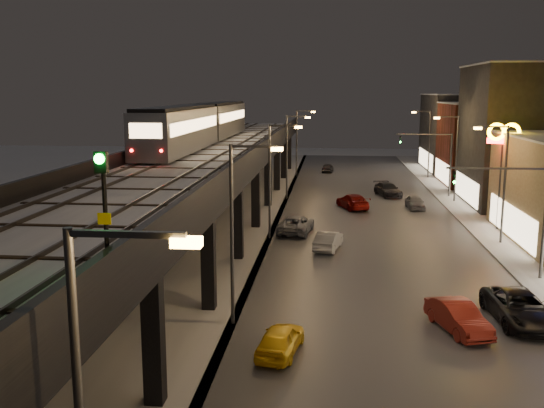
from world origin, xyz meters
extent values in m
cube|color=#46474D|center=(7.50, 35.00, 0.03)|extent=(17.00, 120.00, 0.06)
cube|color=#9FA1A8|center=(17.50, 35.00, 0.07)|extent=(4.00, 120.00, 0.14)
cube|color=#9FA1A8|center=(-6.00, 35.00, 0.03)|extent=(11.00, 120.00, 0.06)
cube|color=black|center=(-6.00, 32.00, 5.80)|extent=(9.00, 100.00, 1.00)
cube|color=black|center=(-2.30, 5.00, 2.65)|extent=(0.70, 0.70, 5.30)
cube|color=black|center=(-6.00, 5.00, 5.15)|extent=(8.00, 0.60, 0.50)
cube|color=black|center=(-9.70, 15.00, 2.65)|extent=(0.70, 0.70, 5.30)
cube|color=black|center=(-2.30, 15.00, 2.65)|extent=(0.70, 0.70, 5.30)
cube|color=black|center=(-6.00, 15.00, 5.15)|extent=(8.00, 0.60, 0.50)
cube|color=black|center=(-9.70, 25.00, 2.65)|extent=(0.70, 0.70, 5.30)
cube|color=black|center=(-2.30, 25.00, 2.65)|extent=(0.70, 0.70, 5.30)
cube|color=black|center=(-6.00, 25.00, 5.15)|extent=(8.00, 0.60, 0.50)
cube|color=black|center=(-9.70, 35.00, 2.65)|extent=(0.70, 0.70, 5.30)
cube|color=black|center=(-2.30, 35.00, 2.65)|extent=(0.70, 0.70, 5.30)
cube|color=black|center=(-6.00, 35.00, 5.15)|extent=(8.00, 0.60, 0.50)
cube|color=black|center=(-9.70, 45.00, 2.65)|extent=(0.70, 0.70, 5.30)
cube|color=black|center=(-2.30, 45.00, 2.65)|extent=(0.70, 0.70, 5.30)
cube|color=black|center=(-6.00, 45.00, 5.15)|extent=(8.00, 0.60, 0.50)
cube|color=black|center=(-9.70, 55.00, 2.65)|extent=(0.70, 0.70, 5.30)
cube|color=black|center=(-2.30, 55.00, 2.65)|extent=(0.70, 0.70, 5.30)
cube|color=black|center=(-6.00, 55.00, 5.15)|extent=(8.00, 0.60, 0.50)
cube|color=black|center=(-9.70, 65.00, 2.65)|extent=(0.70, 0.70, 5.30)
cube|color=black|center=(-2.30, 65.00, 2.65)|extent=(0.70, 0.70, 5.30)
cube|color=black|center=(-6.00, 65.00, 5.15)|extent=(8.00, 0.60, 0.50)
cube|color=black|center=(-9.70, 75.00, 2.65)|extent=(0.70, 0.70, 5.30)
cube|color=black|center=(-2.30, 75.00, 2.65)|extent=(0.70, 0.70, 5.30)
cube|color=black|center=(-6.00, 75.00, 5.15)|extent=(8.00, 0.60, 0.50)
cube|color=#B2B7C1|center=(-6.00, 32.00, 6.38)|extent=(8.40, 100.00, 0.16)
cube|color=#332D28|center=(-9.22, 32.00, 6.54)|extent=(0.08, 98.00, 0.16)
cube|color=#332D28|center=(-7.78, 32.00, 6.54)|extent=(0.08, 98.00, 0.16)
cube|color=#332D28|center=(-4.72, 32.00, 6.54)|extent=(0.08, 98.00, 0.16)
cube|color=#332D28|center=(-3.28, 32.00, 6.54)|extent=(0.08, 98.00, 0.16)
cube|color=black|center=(-6.00, 2.00, 6.49)|extent=(7.80, 0.24, 0.06)
cube|color=black|center=(-6.00, 18.00, 6.49)|extent=(7.80, 0.24, 0.06)
cube|color=black|center=(-6.00, 34.00, 6.49)|extent=(7.80, 0.24, 0.06)
cube|color=black|center=(-6.00, 50.00, 6.49)|extent=(7.80, 0.24, 0.06)
cube|color=black|center=(-6.00, 66.00, 6.49)|extent=(7.80, 0.24, 0.06)
cube|color=black|center=(-1.65, 32.00, 6.85)|extent=(0.30, 100.00, 1.10)
cube|color=black|center=(-10.35, 32.00, 6.85)|extent=(0.30, 100.00, 1.10)
cube|color=beige|center=(17.95, 32.00, 1.60)|extent=(0.10, 12.00, 2.40)
cube|color=#262627|center=(24.00, 48.00, 7.00)|extent=(12.00, 13.00, 14.00)
cube|color=beige|center=(17.95, 48.00, 1.60)|extent=(0.10, 10.40, 2.40)
cube|color=#B2B7C1|center=(24.00, 48.00, 14.08)|extent=(12.20, 13.20, 0.16)
cube|color=maroon|center=(24.00, 62.00, 5.00)|extent=(12.00, 12.00, 10.00)
cube|color=beige|center=(17.95, 62.00, 1.60)|extent=(0.10, 9.60, 2.40)
cube|color=#B2B7C1|center=(24.00, 62.00, 10.08)|extent=(12.20, 12.20, 0.16)
cube|color=black|center=(24.00, 76.00, 5.50)|extent=(12.00, 16.00, 11.00)
cube|color=beige|center=(17.95, 76.00, 1.60)|extent=(0.10, 12.80, 2.40)
cube|color=#B2B7C1|center=(24.00, 76.00, 11.08)|extent=(12.20, 16.20, 0.16)
cube|color=#38383A|center=(0.40, -5.00, 8.90)|extent=(2.20, 0.12, 0.12)
cube|color=#FFAC41|center=(1.50, -5.00, 8.78)|extent=(0.55, 0.28, 0.18)
cylinder|color=#38383A|center=(-0.70, 13.00, 4.50)|extent=(0.18, 0.18, 9.00)
cube|color=#38383A|center=(0.40, 13.00, 8.90)|extent=(2.20, 0.12, 0.12)
cube|color=#FFAC41|center=(1.50, 13.00, 8.78)|extent=(0.55, 0.28, 0.18)
cylinder|color=#38383A|center=(-0.70, 31.00, 4.50)|extent=(0.18, 0.18, 9.00)
cube|color=#38383A|center=(0.40, 31.00, 8.90)|extent=(2.20, 0.12, 0.12)
cube|color=#FFAC41|center=(1.50, 31.00, 8.78)|extent=(0.55, 0.28, 0.18)
cylinder|color=#38383A|center=(17.00, 31.00, 4.50)|extent=(0.18, 0.18, 9.00)
cube|color=#38383A|center=(15.90, 31.00, 8.90)|extent=(2.20, 0.12, 0.12)
cube|color=#FFAC41|center=(14.80, 31.00, 8.78)|extent=(0.55, 0.28, 0.18)
cylinder|color=#38383A|center=(-0.70, 49.00, 4.50)|extent=(0.18, 0.18, 9.00)
cube|color=#38383A|center=(0.40, 49.00, 8.90)|extent=(2.20, 0.12, 0.12)
cube|color=#FFAC41|center=(1.50, 49.00, 8.78)|extent=(0.55, 0.28, 0.18)
cylinder|color=#38383A|center=(17.00, 49.00, 4.50)|extent=(0.18, 0.18, 9.00)
cube|color=#38383A|center=(15.90, 49.00, 8.90)|extent=(2.20, 0.12, 0.12)
cube|color=#FFAC41|center=(14.80, 49.00, 8.78)|extent=(0.55, 0.28, 0.18)
cylinder|color=#38383A|center=(-0.70, 67.00, 4.50)|extent=(0.18, 0.18, 9.00)
cube|color=#38383A|center=(0.40, 67.00, 8.90)|extent=(2.20, 0.12, 0.12)
cube|color=#FFAC41|center=(1.50, 67.00, 8.78)|extent=(0.55, 0.28, 0.18)
cylinder|color=#38383A|center=(17.00, 67.00, 4.50)|extent=(0.18, 0.18, 9.00)
cube|color=#38383A|center=(15.90, 67.00, 8.90)|extent=(2.20, 0.12, 0.12)
cube|color=#FFAC41|center=(14.80, 67.00, 8.78)|extent=(0.55, 0.28, 0.18)
cylinder|color=#38383A|center=(17.00, 22.00, 3.50)|extent=(0.20, 0.20, 7.00)
cube|color=#38383A|center=(14.00, 22.00, 6.90)|extent=(6.00, 0.12, 0.12)
imported|color=black|center=(11.50, 22.00, 6.40)|extent=(0.20, 0.16, 1.00)
sphere|color=#0CFF26|center=(11.50, 21.85, 6.15)|extent=(0.18, 0.18, 0.18)
cylinder|color=#38383A|center=(17.00, 52.00, 3.50)|extent=(0.20, 0.20, 7.00)
cube|color=#38383A|center=(14.00, 52.00, 6.90)|extent=(6.00, 0.12, 0.12)
imported|color=black|center=(11.50, 52.00, 6.40)|extent=(0.20, 0.16, 1.00)
sphere|color=#0CFF26|center=(11.50, 51.85, 6.15)|extent=(0.18, 0.18, 0.18)
cube|color=gray|center=(-8.50, 33.82, 8.33)|extent=(3.00, 18.09, 3.41)
cube|color=black|center=(-8.50, 33.82, 10.16)|extent=(2.69, 17.57, 0.26)
cube|color=#F2C183|center=(-10.01, 33.82, 8.79)|extent=(0.05, 16.54, 0.93)
cube|color=#F2C183|center=(-6.99, 33.82, 8.79)|extent=(0.05, 16.54, 0.93)
cube|color=gray|center=(-8.50, 52.48, 8.33)|extent=(3.00, 18.09, 3.41)
cube|color=black|center=(-8.50, 52.48, 10.16)|extent=(2.69, 17.57, 0.26)
cube|color=#F2C183|center=(-10.01, 52.48, 8.79)|extent=(0.05, 16.54, 0.93)
cube|color=#F2C183|center=(-6.99, 52.48, 8.79)|extent=(0.05, 16.54, 0.93)
cube|color=#F2C183|center=(-8.50, 24.76, 8.84)|extent=(2.27, 0.05, 1.03)
sphere|color=#FF0C0C|center=(-9.53, 24.74, 7.50)|extent=(0.21, 0.21, 0.21)
sphere|color=#FF0C0C|center=(-7.47, 24.74, 7.50)|extent=(0.21, 0.21, 0.21)
cylinder|color=black|center=(-2.10, 0.45, 8.23)|extent=(0.13, 0.13, 3.21)
cube|color=black|center=(-2.10, 0.33, 9.57)|extent=(0.34, 0.19, 0.59)
sphere|color=#0CFF26|center=(-2.10, 0.21, 9.67)|extent=(0.28, 0.28, 0.28)
cube|color=#D9C100|center=(-2.10, 0.35, 8.01)|extent=(0.38, 0.04, 0.32)
imported|color=yellow|center=(1.96, 9.67, 0.66)|extent=(2.18, 4.09, 1.32)
imported|color=#A0A3A7|center=(3.94, 27.93, 0.69)|extent=(2.25, 4.37, 1.37)
imported|color=gray|center=(1.25, 33.03, 0.72)|extent=(3.07, 5.47, 1.44)
imported|color=maroon|center=(6.22, 44.03, 0.73)|extent=(3.56, 5.41, 1.46)
imported|color=#232226|center=(3.52, 71.72, 0.62)|extent=(1.82, 3.78, 1.25)
imported|color=maroon|center=(10.27, 13.07, 0.71)|extent=(2.77, 4.58, 1.43)
imported|color=black|center=(13.54, 14.49, 0.77)|extent=(2.98, 5.73, 1.54)
imported|color=black|center=(10.34, 51.82, 0.72)|extent=(3.23, 5.29, 1.43)
imported|color=slate|center=(12.36, 44.57, 0.65)|extent=(1.77, 3.91, 1.30)
cylinder|color=#38383A|center=(18.00, 35.79, 3.61)|extent=(0.24, 0.24, 7.23)
cube|color=#FF0C0C|center=(18.00, 35.79, 7.50)|extent=(2.53, 0.25, 0.45)
torus|color=#FFB800|center=(17.41, 35.79, 8.22)|extent=(1.49, 0.50, 1.46)
torus|color=#FFB800|center=(18.59, 35.79, 8.22)|extent=(1.49, 0.50, 1.46)
camera|label=1|loc=(4.06, -15.32, 11.42)|focal=40.00mm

